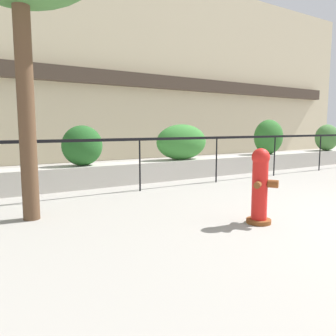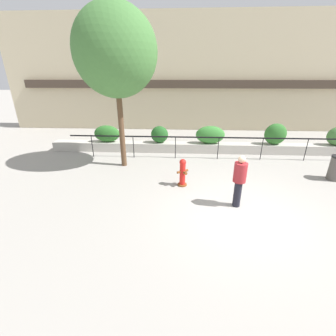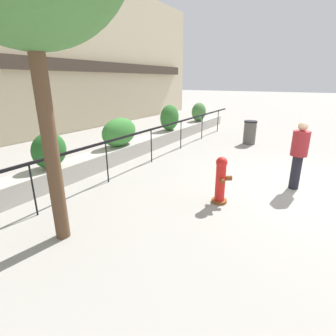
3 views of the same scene
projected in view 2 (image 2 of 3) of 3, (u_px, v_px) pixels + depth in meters
ground_plane at (241, 214)px, 6.94m from camera, size 120.00×120.00×0.00m
building_facade at (207, 75)px, 16.46m from camera, size 30.00×1.36×8.00m
planter_wall_low at (215, 148)px, 12.38m from camera, size 18.00×0.70×0.50m
fence_railing_segment at (219, 140)px, 11.07m from camera, size 15.00×0.05×1.15m
hedge_bush_0 at (107, 134)px, 12.40m from camera, size 1.41×0.62×0.93m
hedge_bush_1 at (160, 134)px, 12.26m from camera, size 0.94×0.63×0.92m
hedge_bush_2 at (210, 135)px, 12.11m from camera, size 1.56×0.70×0.96m
hedge_bush_3 at (275, 134)px, 11.91m from camera, size 1.15×0.70×1.13m
fire_hydrant at (183, 172)px, 8.51m from camera, size 0.49×0.49×1.08m
street_tree at (115, 52)px, 8.83m from camera, size 3.34×3.01×6.56m
pedestrian at (239, 178)px, 6.98m from camera, size 0.52×0.52×1.73m
trash_bin at (336, 168)px, 9.02m from camera, size 0.55×0.55×1.01m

